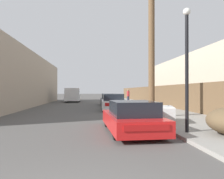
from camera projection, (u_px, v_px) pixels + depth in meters
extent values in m
cube|color=gray|center=(132.00, 103.00, 26.18)|extent=(4.20, 63.00, 0.12)
cube|color=silver|center=(166.00, 115.00, 10.07)|extent=(1.01, 1.73, 0.70)
cube|color=white|center=(166.00, 107.00, 10.08)|extent=(0.96, 1.66, 0.03)
cube|color=#333335|center=(169.00, 105.00, 10.55)|extent=(0.08, 0.20, 0.02)
cube|color=gray|center=(165.00, 106.00, 10.33)|extent=(0.65, 0.22, 0.01)
cube|color=gray|center=(167.00, 107.00, 9.83)|extent=(0.65, 0.22, 0.01)
cube|color=red|center=(131.00, 121.00, 8.40)|extent=(1.92, 4.26, 0.52)
cube|color=black|center=(133.00, 108.00, 8.02)|extent=(1.60, 2.07, 0.52)
cube|color=#B21414|center=(147.00, 128.00, 6.30)|extent=(1.38, 0.08, 0.18)
cylinder|color=black|center=(107.00, 119.00, 9.58)|extent=(0.22, 0.66, 0.66)
cylinder|color=black|center=(141.00, 118.00, 9.79)|extent=(0.22, 0.66, 0.66)
cylinder|color=black|center=(116.00, 130.00, 7.00)|extent=(0.22, 0.66, 0.66)
cylinder|color=black|center=(162.00, 128.00, 7.21)|extent=(0.22, 0.66, 0.66)
cube|color=silver|center=(113.00, 104.00, 17.86)|extent=(1.99, 4.65, 0.66)
cube|color=black|center=(113.00, 97.00, 17.68)|extent=(1.65, 2.63, 0.52)
cube|color=#B21414|center=(115.00, 105.00, 15.56)|extent=(1.41, 0.09, 0.23)
cylinder|color=black|center=(103.00, 105.00, 19.23)|extent=(0.23, 0.64, 0.63)
cylinder|color=black|center=(121.00, 105.00, 19.32)|extent=(0.23, 0.64, 0.63)
cylinder|color=black|center=(104.00, 107.00, 16.40)|extent=(0.23, 0.64, 0.63)
cylinder|color=black|center=(124.00, 107.00, 16.49)|extent=(0.23, 0.64, 0.63)
cube|color=black|center=(109.00, 101.00, 23.93)|extent=(1.83, 4.42, 0.64)
cube|color=black|center=(109.00, 96.00, 23.76)|extent=(1.55, 2.49, 0.50)
cube|color=#B21414|center=(110.00, 101.00, 21.73)|extent=(1.35, 0.06, 0.22)
cylinder|color=black|center=(102.00, 102.00, 25.23)|extent=(0.21, 0.61, 0.61)
cylinder|color=black|center=(114.00, 102.00, 25.34)|extent=(0.21, 0.61, 0.61)
cylinder|color=black|center=(102.00, 103.00, 22.52)|extent=(0.21, 0.61, 0.61)
cylinder|color=black|center=(117.00, 103.00, 22.63)|extent=(0.21, 0.61, 0.61)
cube|color=silver|center=(73.00, 97.00, 31.05)|extent=(2.17, 5.54, 0.88)
cube|color=silver|center=(72.00, 91.00, 29.56)|extent=(1.95, 2.53, 0.84)
cube|color=black|center=(72.00, 91.00, 29.56)|extent=(1.99, 2.48, 0.46)
cylinder|color=black|center=(78.00, 99.00, 29.47)|extent=(0.29, 0.83, 0.82)
cylinder|color=black|center=(66.00, 99.00, 29.26)|extent=(0.29, 0.83, 0.82)
cylinder|color=black|center=(79.00, 98.00, 32.84)|extent=(0.29, 0.83, 0.82)
cylinder|color=black|center=(68.00, 98.00, 32.63)|extent=(0.29, 0.83, 0.82)
cylinder|color=brown|center=(152.00, 40.00, 12.12)|extent=(0.35, 0.35, 8.52)
cylinder|color=black|center=(187.00, 74.00, 7.65)|extent=(0.12, 0.12, 4.11)
sphere|color=white|center=(187.00, 12.00, 7.66)|extent=(0.26, 0.26, 0.26)
cube|color=brown|center=(151.00, 95.00, 25.28)|extent=(0.08, 41.31, 1.96)
cube|color=tan|center=(2.00, 80.00, 21.97)|extent=(7.00, 26.57, 5.29)
cube|color=beige|center=(199.00, 82.00, 24.77)|extent=(6.00, 21.41, 5.20)
cylinder|color=#282D42|center=(128.00, 99.00, 26.75)|extent=(0.28, 0.28, 0.78)
cylinder|color=#B72D33|center=(128.00, 94.00, 26.75)|extent=(0.34, 0.34, 0.62)
sphere|color=#8C664C|center=(128.00, 90.00, 26.76)|extent=(0.23, 0.23, 0.23)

